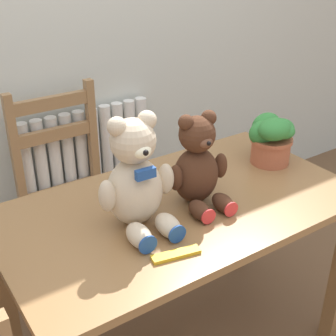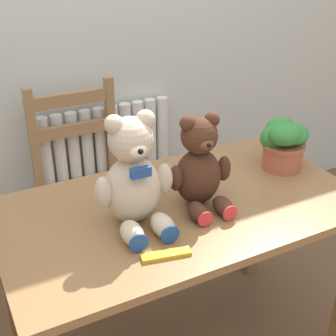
{
  "view_description": "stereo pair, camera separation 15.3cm",
  "coord_description": "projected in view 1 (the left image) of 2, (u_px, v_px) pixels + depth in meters",
  "views": [
    {
      "loc": [
        -0.82,
        -0.79,
        1.6
      ],
      "look_at": [
        -0.06,
        0.34,
        0.9
      ],
      "focal_mm": 50.0,
      "sensor_mm": 36.0,
      "label": 1
    },
    {
      "loc": [
        -0.69,
        -0.87,
        1.6
      ],
      "look_at": [
        -0.06,
        0.34,
        0.9
      ],
      "focal_mm": 50.0,
      "sensor_mm": 36.0,
      "label": 2
    }
  ],
  "objects": [
    {
      "name": "chocolate_bar",
      "position": [
        176.0,
        254.0,
        1.38
      ],
      "size": [
        0.15,
        0.07,
        0.01
      ],
      "primitive_type": "cube",
      "rotation": [
        0.0,
        0.0,
        -0.2
      ],
      "color": "gold",
      "rests_on": "dining_table"
    },
    {
      "name": "wall_back",
      "position": [
        56.0,
        2.0,
        2.11
      ],
      "size": [
        8.0,
        0.04,
        2.6
      ],
      "primitive_type": "cube",
      "color": "silver",
      "rests_on": "ground_plane"
    },
    {
      "name": "teddy_bear_left",
      "position": [
        136.0,
        180.0,
        1.46
      ],
      "size": [
        0.26,
        0.26,
        0.38
      ],
      "rotation": [
        0.0,
        0.0,
        3.1
      ],
      "color": "beige",
      "rests_on": "dining_table"
    },
    {
      "name": "radiator",
      "position": [
        91.0,
        186.0,
        2.52
      ],
      "size": [
        0.72,
        0.1,
        0.79
      ],
      "color": "white",
      "rests_on": "ground_plane"
    },
    {
      "name": "wooden_chair_behind",
      "position": [
        70.0,
        193.0,
        2.24
      ],
      "size": [
        0.43,
        0.38,
        0.96
      ],
      "rotation": [
        0.0,
        0.0,
        3.14
      ],
      "color": "#997047",
      "rests_on": "ground_plane"
    },
    {
      "name": "potted_plant",
      "position": [
        271.0,
        136.0,
        1.89
      ],
      "size": [
        0.21,
        0.2,
        0.21
      ],
      "color": "#B25B3D",
      "rests_on": "dining_table"
    },
    {
      "name": "teddy_bear_right",
      "position": [
        198.0,
        166.0,
        1.59
      ],
      "size": [
        0.23,
        0.24,
        0.33
      ],
      "rotation": [
        0.0,
        0.0,
        3.06
      ],
      "color": "#472819",
      "rests_on": "dining_table"
    },
    {
      "name": "dining_table",
      "position": [
        180.0,
        230.0,
        1.7
      ],
      "size": [
        1.27,
        0.71,
        0.74
      ],
      "color": "olive",
      "rests_on": "ground_plane"
    }
  ]
}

